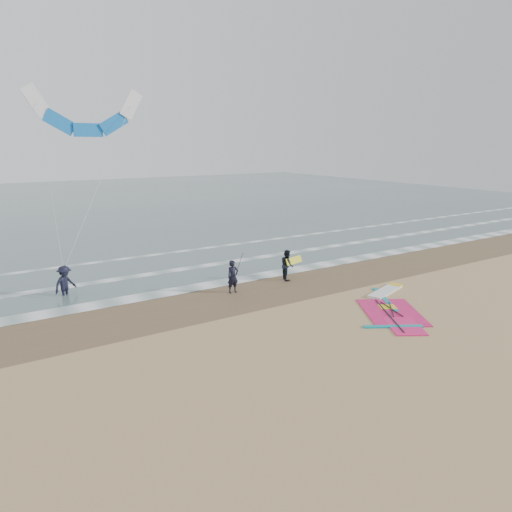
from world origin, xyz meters
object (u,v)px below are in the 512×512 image
person_standing (233,277)px  surf_kite (87,117)px  person_wading (64,277)px  windsurf_rig (391,306)px  person_walking (287,265)px

person_standing → surf_kite: 12.95m
person_wading → surf_kite: 9.82m
windsurf_rig → person_wading: 16.23m
person_standing → surf_kite: size_ratio=0.18×
windsurf_rig → person_standing: bearing=132.4°
person_standing → surf_kite: bearing=116.6°
person_walking → surf_kite: 14.46m
windsurf_rig → person_walking: bearing=104.3°
person_standing → person_walking: bearing=5.2°
person_walking → person_wading: (-11.19, 3.71, 0.09)m
person_walking → windsurf_rig: bearing=-145.8°
person_walking → surf_kite: bearing=64.4°
person_walking → person_wading: bearing=91.5°
person_standing → person_walking: size_ratio=0.99×
person_wading → windsurf_rig: bearing=-67.8°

